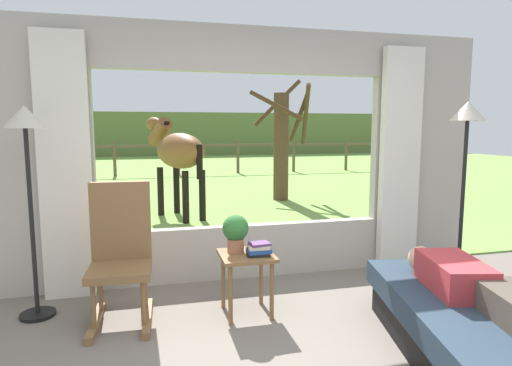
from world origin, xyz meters
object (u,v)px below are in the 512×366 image
Objects in this scene: side_table at (247,265)px; potted_plant at (236,231)px; book_stack at (259,249)px; floor_lamp_left at (27,148)px; pasture_tree at (282,141)px; reclining_person at (474,286)px; rocking_chair at (121,254)px; recliner_sofa at (466,326)px; horse at (177,152)px; floor_lamp_right at (466,139)px.

potted_plant is (-0.08, 0.06, 0.28)m from side_table.
book_stack is 2.02m from floor_lamp_left.
pasture_tree is at bearing 68.60° from potted_plant.
rocking_chair is (-2.30, 1.25, 0.02)m from reclining_person.
side_table is 2.55× the size of book_stack.
horse is at bearing 120.36° from recliner_sofa.
book_stack is 0.12× the size of horse.
rocking_chair is at bearing -16.55° from floor_lamp_left.
book_stack is at bearing -35.93° from side_table.
floor_lamp_right is 1.02× the size of horse.
floor_lamp_right reaches higher than floor_lamp_left.
side_table is 2.34m from floor_lamp_right.
horse is at bearing 92.89° from potted_plant.
floor_lamp_right is at bearing 0.97° from side_table.
reclining_person is at bearing -39.58° from potted_plant.
side_table is at bearing -7.05° from rocking_chair.
pasture_tree is (0.71, 6.47, 0.75)m from reclining_person.
side_table is 0.29m from potted_plant.
pasture_tree is at bearing 96.87° from reclining_person.
horse is (0.73, 3.90, 0.61)m from rocking_chair.
recliner_sofa is at bearing -38.35° from potted_plant.
floor_lamp_left is 0.96× the size of floor_lamp_right.
recliner_sofa is 2.62m from rocking_chair.
rocking_chair is 0.63× the size of horse.
reclining_person is at bearing -96.27° from pasture_tree.
reclining_person is 1.69m from side_table.
horse is at bearing 120.20° from reclining_person.
horse reaches higher than potted_plant.
pasture_tree reaches higher than side_table.
pasture_tree is at bearing 69.56° from side_table.
floor_lamp_right is (2.18, -0.02, 0.75)m from potted_plant.
side_table is at bearing -12.39° from floor_lamp_left.
recliner_sofa is 5.42m from horse.
book_stack is 0.08× the size of pasture_tree.
pasture_tree reaches higher than floor_lamp_left.
potted_plant is 1.79m from floor_lamp_left.
pasture_tree reaches higher than horse.
floor_lamp_left is at bearing 174.92° from floor_lamp_right.
horse is at bearing 120.59° from floor_lamp_right.
rocking_chair is at bearing 177.56° from floor_lamp_right.
book_stack is (-1.21, 1.02, 0.05)m from reclining_person.
recliner_sofa is 1.05× the size of horse.
floor_lamp_right reaches higher than potted_plant.
reclining_person is at bearing -39.74° from side_table.
floor_lamp_right is at bearing -0.65° from potted_plant.
side_table is 5.81m from pasture_tree.
horse is (-1.58, 5.14, 0.63)m from reclining_person.
recliner_sofa is 1.07× the size of floor_lamp_left.
rocking_chair reaches higher than book_stack.
side_table is 1.63× the size of potted_plant.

